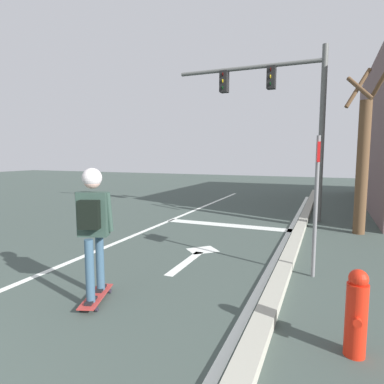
{
  "coord_description": "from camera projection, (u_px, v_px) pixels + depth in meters",
  "views": [
    {
      "loc": [
        3.93,
        0.26,
        1.94
      ],
      "look_at": [
        0.88,
        7.52,
        1.03
      ],
      "focal_mm": 30.46,
      "sensor_mm": 36.0,
      "label": 1
    }
  ],
  "objects": [
    {
      "name": "lane_line_center",
      "position": [
        114.0,
        244.0,
        7.12
      ],
      "size": [
        0.12,
        20.0,
        0.01
      ],
      "primitive_type": "cube",
      "color": "silver",
      "rests_on": "ground"
    },
    {
      "name": "street_sign_post",
      "position": [
        317.0,
        186.0,
        5.04
      ],
      "size": [
        0.08,
        0.44,
        2.23
      ],
      "color": "slate",
      "rests_on": "ground"
    },
    {
      "name": "roadside_tree",
      "position": [
        363.0,
        160.0,
        7.83
      ],
      "size": [
        1.0,
        1.01,
        4.04
      ],
      "color": "brown",
      "rests_on": "ground"
    },
    {
      "name": "lane_arrow_stem",
      "position": [
        186.0,
        263.0,
        5.87
      ],
      "size": [
        0.16,
        1.4,
        0.01
      ],
      "primitive_type": "cube",
      "color": "silver",
      "rests_on": "ground"
    },
    {
      "name": "stop_bar",
      "position": [
        228.0,
        225.0,
        8.97
      ],
      "size": [
        3.56,
        0.4,
        0.01
      ],
      "primitive_type": "cube",
      "color": "silver",
      "rests_on": "ground"
    },
    {
      "name": "skateboard",
      "position": [
        96.0,
        296.0,
        4.31
      ],
      "size": [
        0.47,
        0.82,
        0.08
      ],
      "color": "#A5312D",
      "rests_on": "ground"
    },
    {
      "name": "lane_arrow_head",
      "position": [
        202.0,
        250.0,
        6.64
      ],
      "size": [
        0.71,
        0.71,
        0.01
      ],
      "primitive_type": "cube",
      "rotation": [
        0.0,
        0.0,
        0.79
      ],
      "color": "silver",
      "rests_on": "ground"
    },
    {
      "name": "skater",
      "position": [
        93.0,
        216.0,
        4.17
      ],
      "size": [
        0.44,
        0.61,
        1.69
      ],
      "color": "#335066",
      "rests_on": "skateboard"
    },
    {
      "name": "fire_hydrant",
      "position": [
        356.0,
        313.0,
        3.12
      ],
      "size": [
        0.2,
        0.3,
        0.86
      ],
      "color": "red",
      "rests_on": "ground"
    },
    {
      "name": "traffic_signal_mast",
      "position": [
        280.0,
        102.0,
        9.52
      ],
      "size": [
        4.41,
        0.34,
        4.95
      ],
      "color": "#565856",
      "rests_on": "ground"
    },
    {
      "name": "lane_line_curbside",
      "position": [
        272.0,
        264.0,
        5.81
      ],
      "size": [
        0.12,
        20.0,
        0.01
      ],
      "primitive_type": "cube",
      "color": "silver",
      "rests_on": "ground"
    },
    {
      "name": "curb_strip",
      "position": [
        287.0,
        262.0,
        5.71
      ],
      "size": [
        0.24,
        24.0,
        0.14
      ],
      "primitive_type": "cube",
      "color": "#A3A393",
      "rests_on": "ground"
    }
  ]
}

